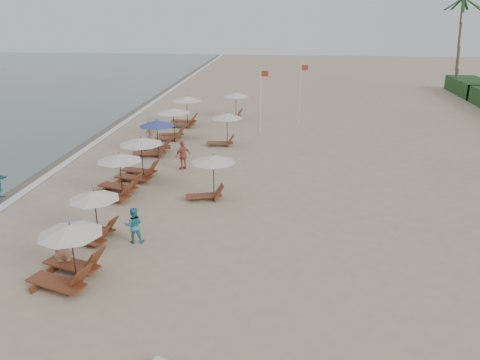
# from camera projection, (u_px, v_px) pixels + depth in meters

# --- Properties ---
(ground) EXTENTS (160.00, 160.00, 0.00)m
(ground) POSITION_uv_depth(u_px,v_px,m) (227.00, 245.00, 18.95)
(ground) COLOR tan
(ground) RESTS_ON ground
(wet_sand_band) EXTENTS (3.20, 140.00, 0.01)m
(wet_sand_band) POSITION_uv_depth(u_px,v_px,m) (49.00, 160.00, 29.48)
(wet_sand_band) COLOR #6B5E4C
(wet_sand_band) RESTS_ON ground
(foam_line) EXTENTS (0.50, 140.00, 0.02)m
(foam_line) POSITION_uv_depth(u_px,v_px,m) (69.00, 160.00, 29.35)
(foam_line) COLOR white
(foam_line) RESTS_ON ground
(lounger_station_0) EXTENTS (2.74, 2.63, 2.18)m
(lounger_station_0) POSITION_uv_depth(u_px,v_px,m) (66.00, 255.00, 16.15)
(lounger_station_0) COLOR brown
(lounger_station_0) RESTS_ON ground
(lounger_station_1) EXTENTS (2.34, 2.11, 2.15)m
(lounger_station_1) POSITION_uv_depth(u_px,v_px,m) (92.00, 215.00, 19.05)
(lounger_station_1) COLOR brown
(lounger_station_1) RESTS_ON ground
(lounger_station_2) EXTENTS (2.75, 2.66, 2.24)m
(lounger_station_2) POSITION_uv_depth(u_px,v_px,m) (116.00, 177.00, 23.50)
(lounger_station_2) COLOR brown
(lounger_station_2) RESTS_ON ground
(lounger_station_3) EXTENTS (2.76, 2.42, 2.36)m
(lounger_station_3) POSITION_uv_depth(u_px,v_px,m) (138.00, 158.00, 25.89)
(lounger_station_3) COLOR brown
(lounger_station_3) RESTS_ON ground
(lounger_station_4) EXTENTS (2.79, 2.43, 2.24)m
(lounger_station_4) POSITION_uv_depth(u_px,v_px,m) (154.00, 138.00, 30.27)
(lounger_station_4) COLOR brown
(lounger_station_4) RESTS_ON ground
(lounger_station_5) EXTENTS (2.62, 2.44, 2.28)m
(lounger_station_5) POSITION_uv_depth(u_px,v_px,m) (171.00, 122.00, 33.68)
(lounger_station_5) COLOR brown
(lounger_station_5) RESTS_ON ground
(lounger_station_6) EXTENTS (2.72, 2.37, 2.39)m
(lounger_station_6) POSITION_uv_depth(u_px,v_px,m) (184.00, 112.00, 37.50)
(lounger_station_6) COLOR brown
(lounger_station_6) RESTS_ON ground
(inland_station_0) EXTENTS (2.58, 2.24, 2.22)m
(inland_station_0) POSITION_uv_depth(u_px,v_px,m) (210.00, 171.00, 23.07)
(inland_station_0) COLOR brown
(inland_station_0) RESTS_ON ground
(inland_station_1) EXTENTS (2.58, 2.24, 2.22)m
(inland_station_1) POSITION_uv_depth(u_px,v_px,m) (224.00, 125.00, 32.13)
(inland_station_1) COLOR brown
(inland_station_1) RESTS_ON ground
(inland_station_2) EXTENTS (2.77, 2.24, 2.22)m
(inland_station_2) POSITION_uv_depth(u_px,v_px,m) (233.00, 103.00, 39.90)
(inland_station_2) COLOR brown
(inland_station_2) RESTS_ON ground
(beachgoer_near) EXTENTS (0.79, 0.63, 1.87)m
(beachgoer_near) POSITION_uv_depth(u_px,v_px,m) (63.00, 247.00, 16.86)
(beachgoer_near) COLOR tan
(beachgoer_near) RESTS_ON ground
(beachgoer_mid_a) EXTENTS (0.84, 0.72, 1.52)m
(beachgoer_mid_a) POSITION_uv_depth(u_px,v_px,m) (134.00, 225.00, 18.94)
(beachgoer_mid_a) COLOR teal
(beachgoer_mid_a) RESTS_ON ground
(beachgoer_far_a) EXTENTS (0.99, 1.01, 1.70)m
(beachgoer_far_a) POSITION_uv_depth(u_px,v_px,m) (183.00, 155.00, 27.54)
(beachgoer_far_a) COLOR #C5574E
(beachgoer_far_a) RESTS_ON ground
(beachgoer_far_b) EXTENTS (0.98, 1.02, 1.76)m
(beachgoer_far_b) POSITION_uv_depth(u_px,v_px,m) (151.00, 133.00, 32.41)
(beachgoer_far_b) COLOR #A27358
(beachgoer_far_b) RESTS_ON ground
(flag_pole_near) EXTENTS (0.60, 0.08, 4.89)m
(flag_pole_near) POSITION_uv_depth(u_px,v_px,m) (261.00, 98.00, 34.59)
(flag_pole_near) COLOR silver
(flag_pole_near) RESTS_ON ground
(flag_pole_far) EXTENTS (0.59, 0.08, 4.93)m
(flag_pole_far) POSITION_uv_depth(u_px,v_px,m) (300.00, 91.00, 37.60)
(flag_pole_far) COLOR silver
(flag_pole_far) RESTS_ON ground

